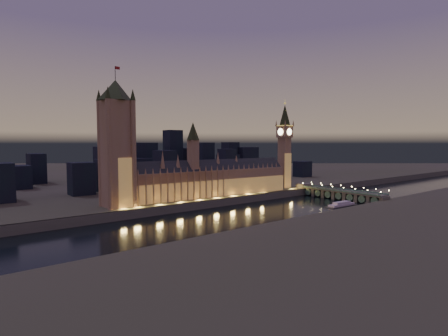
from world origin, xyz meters
TOP-DOWN VIEW (x-y plane):
  - ground_plane at (0.00, 0.00)m, footprint 2000.00×2000.00m
  - north_bank at (0.00, 520.00)m, footprint 2000.00×960.00m
  - embankment_wall at (0.00, 41.00)m, footprint 2000.00×2.50m
  - palace_of_westminster at (-10.75, 61.74)m, footprint 202.00×28.52m
  - victoria_tower at (-110.00, 61.92)m, footprint 31.68×31.68m
  - elizabeth_tower at (108.00, 61.92)m, footprint 18.00×18.00m
  - westminster_bridge at (126.79, -3.45)m, footprint 17.86×113.00m
  - river_boat at (89.10, -34.28)m, footprint 42.36×11.42m
  - city_backdrop at (32.14, 246.87)m, footprint 476.14×215.63m

SIDE VIEW (x-z plane):
  - ground_plane at x=0.00m, z-range 0.00..0.00m
  - river_boat at x=89.10m, z-range -0.69..3.81m
  - north_bank at x=0.00m, z-range 0.00..8.00m
  - embankment_wall at x=0.00m, z-range 0.00..8.00m
  - westminster_bridge at x=126.79m, z-range -1.96..13.94m
  - palace_of_westminster at x=-10.75m, z-range -12.63..65.37m
  - city_backdrop at x=32.14m, z-range -9.16..70.54m
  - victoria_tower at x=-110.00m, z-range 7.58..131.23m
  - elizabeth_tower at x=108.00m, z-range 14.49..126.27m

